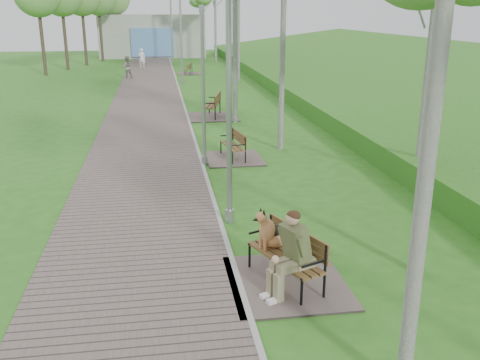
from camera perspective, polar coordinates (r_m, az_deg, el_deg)
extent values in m
cube|color=#60534E|center=(25.77, -9.87, 7.62)|extent=(3.50, 67.00, 0.04)
cube|color=#999993|center=(25.79, -5.95, 7.81)|extent=(0.10, 67.00, 0.05)
cube|color=#3F8528|center=(27.64, 20.14, 7.44)|extent=(14.00, 70.00, 1.60)
cube|color=#9E9E99|center=(54.94, -9.31, 14.95)|extent=(10.00, 5.00, 4.00)
cube|color=#5482BD|center=(52.37, -9.30, 14.28)|extent=(4.00, 0.20, 2.60)
cube|color=#60534E|center=(9.22, 5.01, -10.80)|extent=(1.93, 2.15, 0.04)
cube|color=brown|center=(9.00, 4.78, -8.23)|extent=(1.06, 1.67, 0.04)
cube|color=brown|center=(9.02, 6.16, -6.19)|extent=(0.66, 1.50, 0.35)
cube|color=#60534E|center=(16.55, -0.63, 2.31)|extent=(1.71, 1.90, 0.04)
cube|color=brown|center=(16.44, -0.81, 3.67)|extent=(0.63, 1.47, 0.04)
cube|color=brown|center=(16.44, -0.05, 4.59)|extent=(0.25, 1.41, 0.31)
cube|color=#60534E|center=(23.20, -2.89, 6.76)|extent=(2.06, 2.29, 0.04)
cube|color=brown|center=(23.11, -3.03, 7.96)|extent=(0.91, 1.79, 0.05)
cube|color=brown|center=(23.02, -2.36, 8.71)|extent=(0.45, 1.68, 0.38)
cube|color=#60534E|center=(39.48, -5.44, 11.23)|extent=(1.61, 1.79, 0.04)
cube|color=brown|center=(39.44, -5.53, 11.78)|extent=(0.63, 1.39, 0.04)
cube|color=brown|center=(39.39, -5.23, 12.13)|extent=(0.26, 1.33, 0.30)
cylinder|color=#93959A|center=(11.60, -1.10, -3.86)|extent=(0.20, 0.20, 0.30)
cylinder|color=#93959A|center=(10.96, -1.17, 7.53)|extent=(0.12, 0.12, 4.95)
cylinder|color=#93959A|center=(15.95, -3.78, 2.10)|extent=(0.18, 0.18, 0.26)
cylinder|color=#93959A|center=(15.53, -3.93, 9.45)|extent=(0.11, 0.11, 4.39)
cylinder|color=#93959A|center=(15.37, -4.11, 17.75)|extent=(0.16, 0.16, 0.22)
cylinder|color=#93959A|center=(34.48, -6.15, 10.51)|extent=(0.22, 0.22, 0.32)
cylinder|color=#93959A|center=(34.26, -6.29, 14.73)|extent=(0.13, 0.13, 5.41)
cylinder|color=#93959A|center=(48.71, -7.19, 12.56)|extent=(0.23, 0.23, 0.34)
cylinder|color=#93959A|center=(48.55, -7.31, 15.70)|extent=(0.14, 0.14, 5.68)
imported|color=white|center=(43.84, -10.42, 12.65)|extent=(0.63, 0.48, 1.55)
imported|color=slate|center=(37.33, -11.97, 11.68)|extent=(0.82, 0.70, 1.48)
cylinder|color=silver|center=(9.10, 20.30, 12.53)|extent=(0.17, 0.17, 7.52)
cylinder|color=silver|center=(14.15, 19.75, 14.34)|extent=(0.16, 0.16, 7.66)
cylinder|color=silver|center=(17.26, 4.65, 16.94)|extent=(0.18, 0.18, 8.40)
cylinder|color=silver|center=(21.63, -0.54, 16.23)|extent=(0.18, 0.18, 7.72)
cylinder|color=silver|center=(32.77, -0.46, 18.02)|extent=(0.17, 0.17, 9.20)
cylinder|color=silver|center=(34.89, -0.14, 17.27)|extent=(0.19, 0.19, 8.31)
cylinder|color=silver|center=(47.88, -4.18, 17.00)|extent=(0.17, 0.17, 7.74)
cylinder|color=silver|center=(47.61, -2.66, 17.56)|extent=(0.19, 0.19, 8.64)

